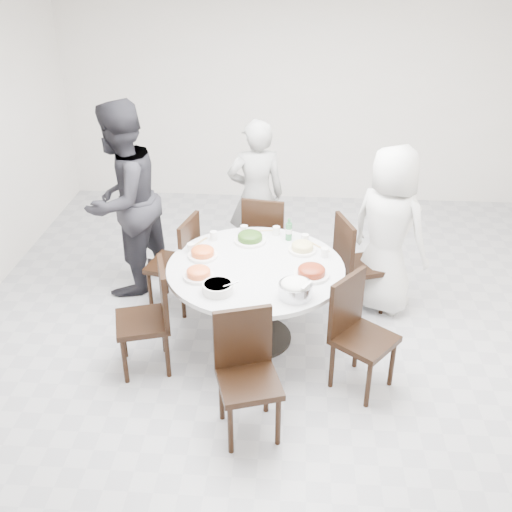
# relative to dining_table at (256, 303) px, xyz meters

# --- Properties ---
(floor) EXTENTS (6.00, 6.00, 0.01)m
(floor) POSITION_rel_dining_table_xyz_m (0.28, 0.27, -0.38)
(floor) COLOR #B0B0B5
(floor) RESTS_ON ground
(wall_back) EXTENTS (6.00, 0.01, 2.80)m
(wall_back) POSITION_rel_dining_table_xyz_m (0.28, 3.27, 1.02)
(wall_back) COLOR white
(wall_back) RESTS_ON ground
(wall_front) EXTENTS (6.00, 0.01, 2.80)m
(wall_front) POSITION_rel_dining_table_xyz_m (0.28, -2.73, 1.02)
(wall_front) COLOR white
(wall_front) RESTS_ON ground
(dining_table) EXTENTS (1.50, 1.50, 0.75)m
(dining_table) POSITION_rel_dining_table_xyz_m (0.00, 0.00, 0.00)
(dining_table) COLOR silver
(dining_table) RESTS_ON floor
(chair_ne) EXTENTS (0.53, 0.53, 0.95)m
(chair_ne) POSITION_rel_dining_table_xyz_m (0.95, 0.60, 0.10)
(chair_ne) COLOR black
(chair_ne) RESTS_ON floor
(chair_n) EXTENTS (0.48, 0.48, 0.95)m
(chair_n) POSITION_rel_dining_table_xyz_m (0.03, 1.11, 0.10)
(chair_n) COLOR black
(chair_n) RESTS_ON floor
(chair_nw) EXTENTS (0.51, 0.51, 0.95)m
(chair_nw) POSITION_rel_dining_table_xyz_m (-0.82, 0.49, 0.10)
(chair_nw) COLOR black
(chair_nw) RESTS_ON floor
(chair_sw) EXTENTS (0.52, 0.52, 0.95)m
(chair_sw) POSITION_rel_dining_table_xyz_m (-0.89, -0.45, 0.10)
(chair_sw) COLOR black
(chair_sw) RESTS_ON floor
(chair_s) EXTENTS (0.53, 0.53, 0.95)m
(chair_s) POSITION_rel_dining_table_xyz_m (0.03, -1.13, 0.10)
(chair_s) COLOR black
(chair_s) RESTS_ON floor
(chair_se) EXTENTS (0.59, 0.59, 0.95)m
(chair_se) POSITION_rel_dining_table_xyz_m (0.89, -0.57, 0.10)
(chair_se) COLOR black
(chair_se) RESTS_ON floor
(diner_right) EXTENTS (0.94, 0.90, 1.62)m
(diner_right) POSITION_rel_dining_table_xyz_m (1.18, 0.64, 0.43)
(diner_right) COLOR silver
(diner_right) RESTS_ON floor
(diner_middle) EXTENTS (0.66, 0.51, 1.62)m
(diner_middle) POSITION_rel_dining_table_xyz_m (-0.09, 1.35, 0.44)
(diner_middle) COLOR black
(diner_middle) RESTS_ON floor
(diner_left) EXTENTS (1.02, 1.13, 1.91)m
(diner_left) POSITION_rel_dining_table_xyz_m (-1.34, 0.82, 0.58)
(diner_left) COLOR black
(diner_left) RESTS_ON floor
(dish_greens) EXTENTS (0.29, 0.29, 0.07)m
(dish_greens) POSITION_rel_dining_table_xyz_m (-0.08, 0.44, 0.41)
(dish_greens) COLOR white
(dish_greens) RESTS_ON dining_table
(dish_pale) EXTENTS (0.24, 0.24, 0.07)m
(dish_pale) POSITION_rel_dining_table_xyz_m (0.39, 0.29, 0.41)
(dish_pale) COLOR white
(dish_pale) RESTS_ON dining_table
(dish_orange) EXTENTS (0.26, 0.26, 0.07)m
(dish_orange) POSITION_rel_dining_table_xyz_m (-0.47, 0.13, 0.41)
(dish_orange) COLOR white
(dish_orange) RESTS_ON dining_table
(dish_redbrown) EXTENTS (0.29, 0.29, 0.07)m
(dish_redbrown) POSITION_rel_dining_table_xyz_m (0.47, -0.13, 0.41)
(dish_redbrown) COLOR white
(dish_redbrown) RESTS_ON dining_table
(dish_tofu) EXTENTS (0.25, 0.25, 0.07)m
(dish_tofu) POSITION_rel_dining_table_xyz_m (-0.45, -0.22, 0.41)
(dish_tofu) COLOR white
(dish_tofu) RESTS_ON dining_table
(rice_bowl) EXTENTS (0.26, 0.26, 0.11)m
(rice_bowl) POSITION_rel_dining_table_xyz_m (0.34, -0.45, 0.43)
(rice_bowl) COLOR silver
(rice_bowl) RESTS_ON dining_table
(soup_bowl) EXTENTS (0.24, 0.24, 0.08)m
(soup_bowl) POSITION_rel_dining_table_xyz_m (-0.27, -0.42, 0.41)
(soup_bowl) COLOR white
(soup_bowl) RESTS_ON dining_table
(beverage_bottle) EXTENTS (0.06, 0.06, 0.21)m
(beverage_bottle) POSITION_rel_dining_table_xyz_m (0.27, 0.51, 0.48)
(beverage_bottle) COLOR #2B6D3D
(beverage_bottle) RESTS_ON dining_table
(tea_cups) EXTENTS (0.07, 0.07, 0.08)m
(tea_cups) POSITION_rel_dining_table_xyz_m (0.04, 0.63, 0.42)
(tea_cups) COLOR white
(tea_cups) RESTS_ON dining_table
(chopsticks) EXTENTS (0.24, 0.04, 0.01)m
(chopsticks) POSITION_rel_dining_table_xyz_m (0.02, 0.67, 0.38)
(chopsticks) COLOR tan
(chopsticks) RESTS_ON dining_table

